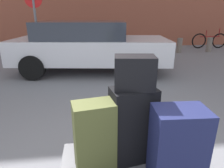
{
  "coord_description": "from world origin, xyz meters",
  "views": [
    {
      "loc": [
        -0.31,
        -1.4,
        1.62
      ],
      "look_at": [
        0.0,
        1.2,
        0.69
      ],
      "focal_mm": 31.89,
      "sensor_mm": 36.0,
      "label": 1
    }
  ],
  "objects_px": {
    "bollard_kerb_mid": "(179,45)",
    "suitcase_black_rear_left": "(132,125)",
    "bollard_kerb_far": "(209,45)",
    "no_parking_sign": "(36,21)",
    "duffel_bag_black_topmost_pile": "(135,73)",
    "bicycle_leaning": "(209,41)",
    "suitcase_navy_stacked_top": "(177,146)",
    "suitcase_olive_center": "(94,137)",
    "parked_car": "(89,45)",
    "bollard_kerb_near": "(149,46)"
  },
  "relations": [
    {
      "from": "suitcase_olive_center",
      "to": "bicycle_leaning",
      "type": "distance_m",
      "value": 9.84
    },
    {
      "from": "suitcase_navy_stacked_top",
      "to": "bollard_kerb_near",
      "type": "bearing_deg",
      "value": 77.47
    },
    {
      "from": "bollard_kerb_far",
      "to": "suitcase_olive_center",
      "type": "bearing_deg",
      "value": -127.57
    },
    {
      "from": "suitcase_black_rear_left",
      "to": "suitcase_navy_stacked_top",
      "type": "height_order",
      "value": "suitcase_black_rear_left"
    },
    {
      "from": "bollard_kerb_near",
      "to": "no_parking_sign",
      "type": "height_order",
      "value": "no_parking_sign"
    },
    {
      "from": "parked_car",
      "to": "bollard_kerb_far",
      "type": "bearing_deg",
      "value": 25.42
    },
    {
      "from": "no_parking_sign",
      "to": "bollard_kerb_mid",
      "type": "bearing_deg",
      "value": 20.7
    },
    {
      "from": "suitcase_olive_center",
      "to": "bollard_kerb_near",
      "type": "height_order",
      "value": "suitcase_olive_center"
    },
    {
      "from": "duffel_bag_black_topmost_pile",
      "to": "no_parking_sign",
      "type": "height_order",
      "value": "no_parking_sign"
    },
    {
      "from": "suitcase_olive_center",
      "to": "duffel_bag_black_topmost_pile",
      "type": "height_order",
      "value": "duffel_bag_black_topmost_pile"
    },
    {
      "from": "bollard_kerb_mid",
      "to": "parked_car",
      "type": "bearing_deg",
      "value": -147.26
    },
    {
      "from": "bollard_kerb_mid",
      "to": "no_parking_sign",
      "type": "relative_size",
      "value": 0.28
    },
    {
      "from": "parked_car",
      "to": "no_parking_sign",
      "type": "relative_size",
      "value": 1.99
    },
    {
      "from": "suitcase_navy_stacked_top",
      "to": "parked_car",
      "type": "xyz_separation_m",
      "value": [
        -0.63,
        4.57,
        0.11
      ]
    },
    {
      "from": "suitcase_navy_stacked_top",
      "to": "bollard_kerb_mid",
      "type": "bearing_deg",
      "value": 67.89
    },
    {
      "from": "bollard_kerb_far",
      "to": "no_parking_sign",
      "type": "height_order",
      "value": "no_parking_sign"
    },
    {
      "from": "duffel_bag_black_topmost_pile",
      "to": "bollard_kerb_mid",
      "type": "distance_m",
      "value": 7.73
    },
    {
      "from": "bicycle_leaning",
      "to": "no_parking_sign",
      "type": "relative_size",
      "value": 0.78
    },
    {
      "from": "bollard_kerb_mid",
      "to": "suitcase_black_rear_left",
      "type": "bearing_deg",
      "value": -117.75
    },
    {
      "from": "suitcase_olive_center",
      "to": "bicycle_leaning",
      "type": "bearing_deg",
      "value": 42.66
    },
    {
      "from": "bicycle_leaning",
      "to": "bollard_kerb_mid",
      "type": "xyz_separation_m",
      "value": [
        -1.97,
        -0.99,
        -0.06
      ]
    },
    {
      "from": "suitcase_black_rear_left",
      "to": "bicycle_leaning",
      "type": "distance_m",
      "value": 9.56
    },
    {
      "from": "bicycle_leaning",
      "to": "no_parking_sign",
      "type": "distance_m",
      "value": 8.06
    },
    {
      "from": "bollard_kerb_near",
      "to": "bollard_kerb_far",
      "type": "relative_size",
      "value": 1.0
    },
    {
      "from": "parked_car",
      "to": "suitcase_black_rear_left",
      "type": "bearing_deg",
      "value": -85.41
    },
    {
      "from": "bollard_kerb_near",
      "to": "suitcase_black_rear_left",
      "type": "bearing_deg",
      "value": -108.15
    },
    {
      "from": "suitcase_black_rear_left",
      "to": "bollard_kerb_mid",
      "type": "distance_m",
      "value": 7.69
    },
    {
      "from": "suitcase_black_rear_left",
      "to": "suitcase_navy_stacked_top",
      "type": "bearing_deg",
      "value": -54.92
    },
    {
      "from": "suitcase_black_rear_left",
      "to": "bollard_kerb_near",
      "type": "height_order",
      "value": "suitcase_black_rear_left"
    },
    {
      "from": "suitcase_black_rear_left",
      "to": "bollard_kerb_far",
      "type": "xyz_separation_m",
      "value": [
        4.96,
        6.8,
        -0.37
      ]
    },
    {
      "from": "suitcase_olive_center",
      "to": "parked_car",
      "type": "xyz_separation_m",
      "value": [
        -0.0,
        4.37,
        0.11
      ]
    },
    {
      "from": "suitcase_olive_center",
      "to": "bicycle_leaning",
      "type": "relative_size",
      "value": 0.35
    },
    {
      "from": "bollard_kerb_near",
      "to": "duffel_bag_black_topmost_pile",
      "type": "bearing_deg",
      "value": -108.15
    },
    {
      "from": "suitcase_black_rear_left",
      "to": "bollard_kerb_far",
      "type": "distance_m",
      "value": 8.42
    },
    {
      "from": "suitcase_olive_center",
      "to": "parked_car",
      "type": "height_order",
      "value": "parked_car"
    },
    {
      "from": "duffel_bag_black_topmost_pile",
      "to": "bollard_kerb_mid",
      "type": "bearing_deg",
      "value": 69.61
    },
    {
      "from": "suitcase_navy_stacked_top",
      "to": "bicycle_leaning",
      "type": "distance_m",
      "value": 9.64
    },
    {
      "from": "duffel_bag_black_topmost_pile",
      "to": "bollard_kerb_mid",
      "type": "height_order",
      "value": "duffel_bag_black_topmost_pile"
    },
    {
      "from": "bollard_kerb_near",
      "to": "parked_car",
      "type": "bearing_deg",
      "value": -135.58
    },
    {
      "from": "duffel_bag_black_topmost_pile",
      "to": "bicycle_leaning",
      "type": "distance_m",
      "value": 9.59
    },
    {
      "from": "bicycle_leaning",
      "to": "bollard_kerb_mid",
      "type": "bearing_deg",
      "value": -153.46
    },
    {
      "from": "suitcase_black_rear_left",
      "to": "duffel_bag_black_topmost_pile",
      "type": "distance_m",
      "value": 0.48
    },
    {
      "from": "bollard_kerb_mid",
      "to": "suitcase_navy_stacked_top",
      "type": "bearing_deg",
      "value": -114.87
    },
    {
      "from": "suitcase_black_rear_left",
      "to": "no_parking_sign",
      "type": "bearing_deg",
      "value": 101.3
    },
    {
      "from": "suitcase_black_rear_left",
      "to": "no_parking_sign",
      "type": "xyz_separation_m",
      "value": [
        -1.85,
        4.75,
        0.72
      ]
    },
    {
      "from": "suitcase_navy_stacked_top",
      "to": "duffel_bag_black_topmost_pile",
      "type": "height_order",
      "value": "duffel_bag_black_topmost_pile"
    },
    {
      "from": "suitcase_olive_center",
      "to": "no_parking_sign",
      "type": "distance_m",
      "value": 5.12
    },
    {
      "from": "bicycle_leaning",
      "to": "bollard_kerb_far",
      "type": "xyz_separation_m",
      "value": [
        -0.59,
        -0.99,
        -0.06
      ]
    },
    {
      "from": "no_parking_sign",
      "to": "bollard_kerb_near",
      "type": "bearing_deg",
      "value": 26.7
    },
    {
      "from": "suitcase_black_rear_left",
      "to": "duffel_bag_black_topmost_pile",
      "type": "relative_size",
      "value": 2.15
    }
  ]
}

